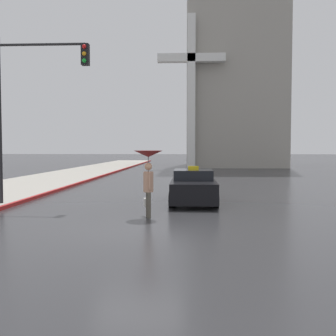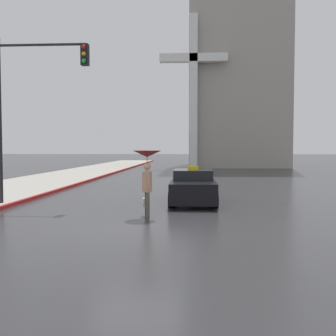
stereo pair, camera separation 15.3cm
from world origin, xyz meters
name	(u,v)px [view 1 (the left image)]	position (x,y,z in m)	size (l,w,h in m)	color
ground_plane	(138,230)	(0.00, 0.00, 0.00)	(300.00, 300.00, 0.00)	#2D2D30
taxi	(193,187)	(1.58, 5.65, 0.65)	(1.91, 4.31, 1.53)	black
pedestrian_with_umbrella	(148,166)	(0.07, 2.06, 1.69)	(0.95, 0.95, 2.19)	#4C473D
traffic_light	(32,91)	(-4.58, 4.14, 4.47)	(3.57, 0.38, 6.50)	black
building_tower_near	(233,16)	(7.05, 40.92, 19.29)	(11.75, 13.04, 38.58)	#A39E93
monument_cross	(191,82)	(1.67, 33.62, 9.72)	(7.54, 0.90, 17.14)	white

